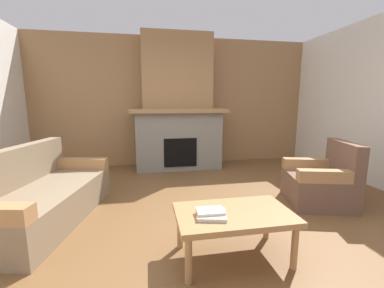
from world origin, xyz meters
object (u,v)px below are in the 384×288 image
at_px(fireplace, 178,111).
at_px(armchair, 322,183).
at_px(couch, 40,197).
at_px(coffee_table, 234,218).

height_order(fireplace, armchair, fireplace).
bearing_deg(fireplace, couch, -131.25).
bearing_deg(armchair, coffee_table, -149.89).
relative_size(fireplace, coffee_table, 2.70).
height_order(fireplace, coffee_table, fireplace).
distance_m(couch, coffee_table, 2.22).
height_order(couch, armchair, same).
relative_size(couch, armchair, 2.08).
xyz_separation_m(armchair, coffee_table, (-1.57, -0.91, 0.08)).
xyz_separation_m(fireplace, armchair, (1.65, -2.28, -0.87)).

